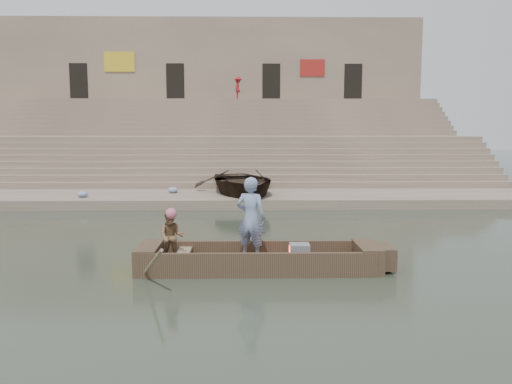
{
  "coord_description": "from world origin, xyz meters",
  "views": [
    {
      "loc": [
        3.23,
        -14.47,
        3.32
      ],
      "look_at": [
        3.49,
        0.8,
        1.4
      ],
      "focal_mm": 36.33,
      "sensor_mm": 36.0,
      "label": 1
    }
  ],
  "objects_px": {
    "main_rowboat": "(259,265)",
    "standing_man": "(251,218)",
    "pedestrian": "(238,88)",
    "rowing_man": "(171,237)",
    "beached_rowboat": "(242,182)",
    "television": "(299,252)"
  },
  "relations": [
    {
      "from": "main_rowboat",
      "to": "pedestrian",
      "type": "xyz_separation_m",
      "value": [
        -0.86,
        24.3,
        5.86
      ]
    },
    {
      "from": "television",
      "to": "beached_rowboat",
      "type": "relative_size",
      "value": 0.09
    },
    {
      "from": "main_rowboat",
      "to": "standing_man",
      "type": "relative_size",
      "value": 2.56
    },
    {
      "from": "standing_man",
      "to": "television",
      "type": "bearing_deg",
      "value": -167.64
    },
    {
      "from": "rowing_man",
      "to": "pedestrian",
      "type": "bearing_deg",
      "value": 88.32
    },
    {
      "from": "standing_man",
      "to": "rowing_man",
      "type": "height_order",
      "value": "standing_man"
    },
    {
      "from": "television",
      "to": "pedestrian",
      "type": "distance_m",
      "value": 25.0
    },
    {
      "from": "standing_man",
      "to": "pedestrian",
      "type": "xyz_separation_m",
      "value": [
        -0.69,
        24.12,
        4.77
      ]
    },
    {
      "from": "beached_rowboat",
      "to": "pedestrian",
      "type": "xyz_separation_m",
      "value": [
        -0.36,
        13.49,
        5.03
      ]
    },
    {
      "from": "beached_rowboat",
      "to": "main_rowboat",
      "type": "bearing_deg",
      "value": -101.62
    },
    {
      "from": "pedestrian",
      "to": "rowing_man",
      "type": "bearing_deg",
      "value": -177.34
    },
    {
      "from": "standing_man",
      "to": "television",
      "type": "xyz_separation_m",
      "value": [
        1.12,
        -0.19,
        -0.78
      ]
    },
    {
      "from": "beached_rowboat",
      "to": "standing_man",
      "type": "bearing_deg",
      "value": -102.52
    },
    {
      "from": "main_rowboat",
      "to": "rowing_man",
      "type": "distance_m",
      "value": 2.13
    },
    {
      "from": "television",
      "to": "pedestrian",
      "type": "relative_size",
      "value": 0.3
    },
    {
      "from": "main_rowboat",
      "to": "beached_rowboat",
      "type": "distance_m",
      "value": 10.86
    },
    {
      "from": "rowing_man",
      "to": "beached_rowboat",
      "type": "distance_m",
      "value": 11.03
    },
    {
      "from": "standing_man",
      "to": "pedestrian",
      "type": "relative_size",
      "value": 1.27
    },
    {
      "from": "rowing_man",
      "to": "pedestrian",
      "type": "relative_size",
      "value": 0.78
    },
    {
      "from": "rowing_man",
      "to": "main_rowboat",
      "type": "bearing_deg",
      "value": 4.11
    },
    {
      "from": "main_rowboat",
      "to": "standing_man",
      "type": "bearing_deg",
      "value": 132.74
    },
    {
      "from": "television",
      "to": "pedestrian",
      "type": "xyz_separation_m",
      "value": [
        -1.81,
        24.3,
        5.55
      ]
    }
  ]
}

